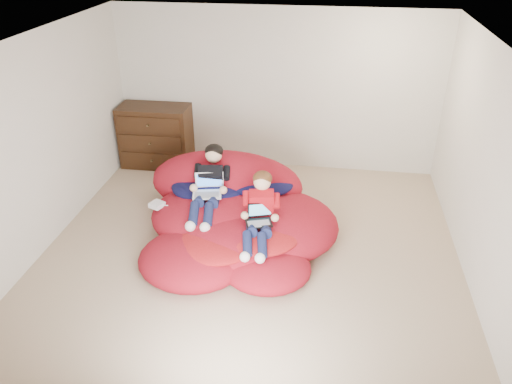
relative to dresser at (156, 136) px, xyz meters
name	(u,v)px	position (x,y,z in m)	size (l,w,h in m)	color
room_shell	(250,236)	(1.90, -2.21, -0.28)	(5.10, 5.10, 2.77)	tan
dresser	(156,136)	(0.00, 0.00, 0.00)	(1.11, 0.62, 1.00)	#321D0E
beanbag_pile	(235,217)	(1.64, -1.87, -0.24)	(2.59, 2.43, 0.95)	#A81322
cream_pillow	(214,164)	(1.21, -1.11, 0.12)	(0.42, 0.27, 0.27)	beige
older_boy	(209,182)	(1.31, -1.74, 0.18)	(0.36, 1.13, 0.70)	black
younger_boy	(260,210)	(2.02, -2.27, 0.14)	(0.35, 0.92, 0.73)	red
laptop_white	(208,188)	(1.31, -1.83, 0.13)	(0.40, 0.38, 0.25)	silver
laptop_black	(259,217)	(2.02, -2.29, 0.06)	(0.35, 0.34, 0.22)	black
power_adapter	(157,205)	(0.67, -1.98, -0.08)	(0.16, 0.16, 0.06)	silver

